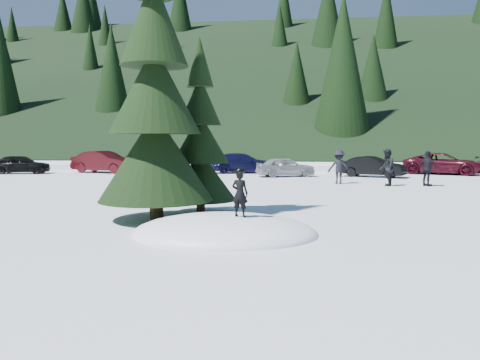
# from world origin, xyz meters

# --- Properties ---
(ground) EXTENTS (200.00, 200.00, 0.00)m
(ground) POSITION_xyz_m (0.00, 0.00, 0.00)
(ground) COLOR white
(ground) RESTS_ON ground
(snow_mound) EXTENTS (4.48, 3.52, 0.96)m
(snow_mound) POSITION_xyz_m (0.00, 0.00, 0.00)
(snow_mound) COLOR white
(snow_mound) RESTS_ON ground
(forest_hillside) EXTENTS (200.00, 60.00, 25.00)m
(forest_hillside) POSITION_xyz_m (0.00, 54.00, 12.50)
(forest_hillside) COLOR black
(forest_hillside) RESTS_ON ground
(spruce_tall) EXTENTS (3.20, 3.20, 8.60)m
(spruce_tall) POSITION_xyz_m (-2.20, 1.80, 3.32)
(spruce_tall) COLOR black
(spruce_tall) RESTS_ON ground
(spruce_short) EXTENTS (2.20, 2.20, 5.37)m
(spruce_short) POSITION_xyz_m (-1.20, 3.20, 2.10)
(spruce_short) COLOR black
(spruce_short) RESTS_ON ground
(child_skier) EXTENTS (0.44, 0.35, 1.07)m
(child_skier) POSITION_xyz_m (0.39, -0.25, 1.01)
(child_skier) COLOR black
(child_skier) RESTS_ON snow_mound
(adult_0) EXTENTS (0.90, 1.03, 1.81)m
(adult_0) POSITION_xyz_m (6.26, 12.57, 0.91)
(adult_0) COLOR black
(adult_0) RESTS_ON ground
(adult_1) EXTENTS (0.91, 1.08, 1.73)m
(adult_1) POSITION_xyz_m (8.23, 12.70, 0.87)
(adult_1) COLOR black
(adult_1) RESTS_ON ground
(adult_2) EXTENTS (1.14, 0.68, 1.74)m
(adult_2) POSITION_xyz_m (4.05, 13.53, 0.87)
(adult_2) COLOR black
(adult_2) RESTS_ON ground
(car_0) EXTENTS (3.96, 2.19, 1.28)m
(car_0) POSITION_xyz_m (-16.51, 18.73, 0.64)
(car_0) COLOR black
(car_0) RESTS_ON ground
(car_1) EXTENTS (4.81, 2.65, 1.50)m
(car_1) POSITION_xyz_m (-11.23, 20.16, 0.75)
(car_1) COLOR black
(car_1) RESTS_ON ground
(car_2) EXTENTS (5.50, 3.97, 1.39)m
(car_2) POSITION_xyz_m (-8.13, 21.33, 0.70)
(car_2) COLOR #44464B
(car_2) RESTS_ON ground
(car_3) EXTENTS (4.95, 2.74, 1.36)m
(car_3) POSITION_xyz_m (-1.70, 20.95, 0.68)
(car_3) COLOR black
(car_3) RESTS_ON ground
(car_4) EXTENTS (3.87, 2.46, 1.23)m
(car_4) POSITION_xyz_m (1.25, 18.00, 0.61)
(car_4) COLOR gray
(car_4) RESTS_ON ground
(car_5) EXTENTS (4.07, 2.77, 1.27)m
(car_5) POSITION_xyz_m (6.58, 18.29, 0.63)
(car_5) COLOR black
(car_5) RESTS_ON ground
(car_6) EXTENTS (5.52, 4.10, 1.39)m
(car_6) POSITION_xyz_m (11.63, 21.14, 0.70)
(car_6) COLOR #3C0B16
(car_6) RESTS_ON ground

